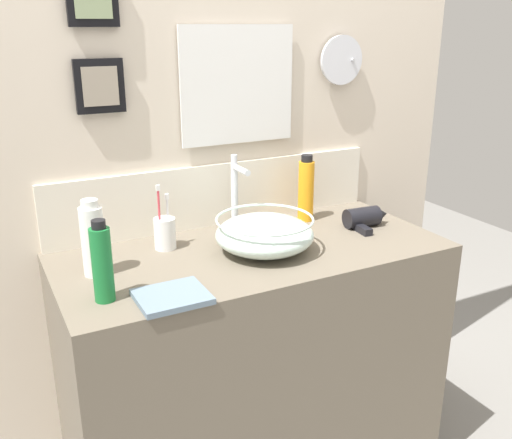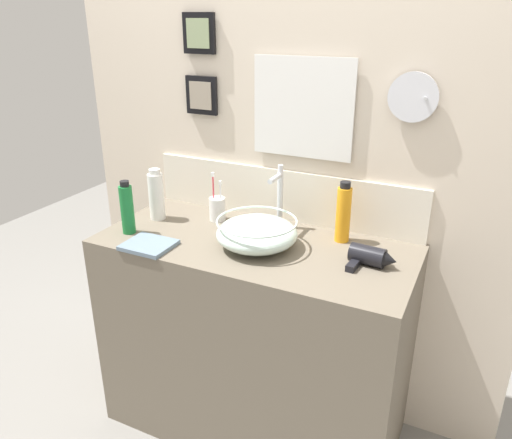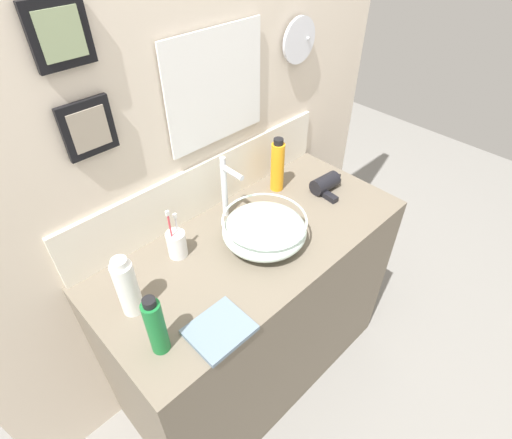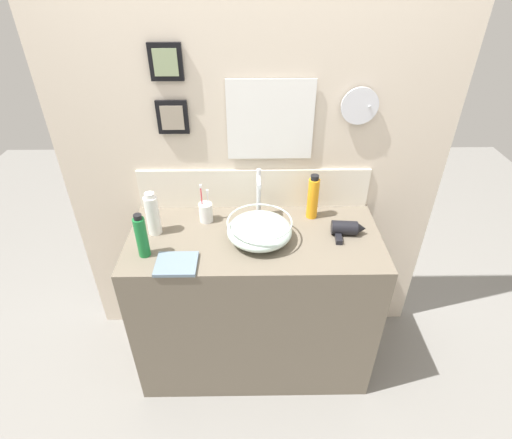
% 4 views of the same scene
% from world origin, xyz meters
% --- Properties ---
extents(ground_plane, '(6.00, 6.00, 0.00)m').
position_xyz_m(ground_plane, '(0.00, 0.00, 0.00)').
color(ground_plane, gray).
extents(vanity_counter, '(1.23, 0.56, 0.90)m').
position_xyz_m(vanity_counter, '(0.00, 0.00, 0.45)').
color(vanity_counter, '#6B6051').
rests_on(vanity_counter, ground).
extents(back_panel, '(1.97, 0.10, 2.57)m').
position_xyz_m(back_panel, '(0.00, 0.31, 1.28)').
color(back_panel, beige).
rests_on(back_panel, ground).
extents(glass_bowl_sink, '(0.31, 0.31, 0.11)m').
position_xyz_m(glass_bowl_sink, '(0.02, -0.03, 0.95)').
color(glass_bowl_sink, silver).
rests_on(glass_bowl_sink, vanity_counter).
extents(faucet, '(0.02, 0.11, 0.27)m').
position_xyz_m(faucet, '(0.02, 0.18, 1.05)').
color(faucet, silver).
rests_on(faucet, vanity_counter).
extents(hair_drier, '(0.17, 0.13, 0.07)m').
position_xyz_m(hair_drier, '(0.45, 0.01, 0.93)').
color(hair_drier, black).
rests_on(hair_drier, vanity_counter).
extents(toothbrush_cup, '(0.07, 0.07, 0.21)m').
position_xyz_m(toothbrush_cup, '(-0.25, 0.14, 0.95)').
color(toothbrush_cup, white).
rests_on(toothbrush_cup, vanity_counter).
extents(spray_bottle, '(0.06, 0.06, 0.24)m').
position_xyz_m(spray_bottle, '(0.30, 0.17, 1.01)').
color(spray_bottle, orange).
rests_on(spray_bottle, vanity_counter).
extents(lotion_bottle, '(0.07, 0.07, 0.22)m').
position_xyz_m(lotion_bottle, '(-0.49, 0.04, 1.00)').
color(lotion_bottle, white).
rests_on(lotion_bottle, vanity_counter).
extents(shampoo_bottle, '(0.05, 0.05, 0.22)m').
position_xyz_m(shampoo_bottle, '(-0.50, -0.13, 1.00)').
color(shampoo_bottle, '#197233').
rests_on(shampoo_bottle, vanity_counter).
extents(hand_towel, '(0.18, 0.16, 0.02)m').
position_xyz_m(hand_towel, '(-0.35, -0.21, 0.90)').
color(hand_towel, slate).
rests_on(hand_towel, vanity_counter).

